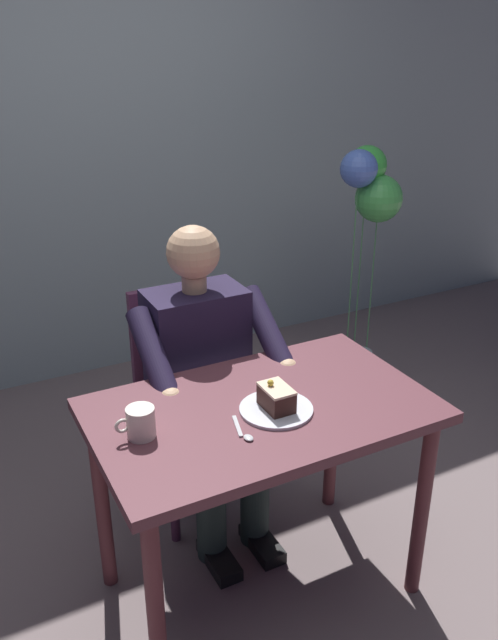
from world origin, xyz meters
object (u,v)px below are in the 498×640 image
Objects in this scene: dessert_spoon at (243,432)px; cake_slice at (276,397)px; seated_person at (206,380)px; balloon_display at (370,204)px; chair at (189,388)px; dining_table at (261,433)px; coffee_cup at (140,422)px.

cake_slice is at bearing -156.06° from dessert_spoon.
cake_slice is at bearing 93.01° from seated_person.
cake_slice is 1.60m from balloon_display.
dessert_spoon is (0.12, 0.72, 0.25)m from chair.
cake_slice reaches higher than dessert_spoon.
seated_person is 8.32× the size of dessert_spoon.
dessert_spoon is (0.12, 0.54, 0.13)m from seated_person.
seated_person is at bearing -90.00° from dining_table.
dessert_spoon is (0.12, 0.11, 0.10)m from dining_table.
cake_slice is 0.09× the size of balloon_display.
coffee_cup is (0.39, -0.01, 0.15)m from dining_table.
balloon_display is (-1.18, -1.04, 0.37)m from dining_table.
dessert_spoon is at bearing 42.45° from dining_table.
balloon_display is at bearing -146.78° from coffee_cup.
seated_person is 1.38m from balloon_display.
dessert_spoon is at bearing 41.49° from balloon_display.
chair is at bearing -90.00° from dining_table.
dessert_spoon is at bearing 77.41° from seated_person.
seated_person reaches higher than chair.
dining_table is at bearing 90.00° from seated_person.
cake_slice is (-0.03, 0.05, 0.15)m from dining_table.
chair reaches higher than dining_table.
seated_person is 0.92× the size of balloon_display.
dessert_spoon is at bearing 23.94° from cake_slice.
dessert_spoon is (0.15, 0.06, -0.04)m from cake_slice.
chair is (0.00, -0.61, -0.15)m from dining_table.
seated_person is at bearing -132.78° from coffee_cup.
seated_person is (0.00, 0.18, 0.12)m from chair.
dining_table is 0.16m from cake_slice.
chair is 0.72m from cake_slice.
cake_slice is (-0.03, 0.65, 0.29)m from chair.
coffee_cup is at bearing -1.92° from dining_table.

